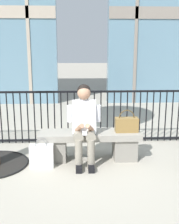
{
  "coord_description": "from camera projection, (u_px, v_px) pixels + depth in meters",
  "views": [
    {
      "loc": [
        -0.2,
        -4.16,
        1.74
      ],
      "look_at": [
        0.0,
        0.1,
        0.75
      ],
      "focal_mm": 44.15,
      "sensor_mm": 36.0,
      "label": 1
    }
  ],
  "objects": [
    {
      "name": "plaza_railing",
      "position": [
        88.0,
        116.0,
        5.14
      ],
      "size": [
        8.89,
        0.04,
        0.99
      ],
      "color": "black",
      "rests_on": "ground"
    },
    {
      "name": "ground_plane",
      "position": [
        90.0,
        159.0,
        4.45
      ],
      "size": [
        60.0,
        60.0,
        0.0
      ],
      "primitive_type": "plane",
      "color": "#A8A091"
    },
    {
      "name": "handbag_on_bench",
      "position": [
        127.0,
        124.0,
        4.34
      ],
      "size": [
        0.36,
        0.17,
        0.35
      ],
      "color": "olive",
      "rests_on": "stone_bench"
    },
    {
      "name": "shopping_bag",
      "position": [
        42.0,
        156.0,
        4.09
      ],
      "size": [
        0.35,
        0.14,
        0.45
      ],
      "color": "white",
      "rests_on": "ground"
    },
    {
      "name": "seated_person_with_phone",
      "position": [
        84.0,
        122.0,
        4.17
      ],
      "size": [
        0.52,
        0.66,
        1.21
      ],
      "color": "gray",
      "rests_on": "ground"
    },
    {
      "name": "stone_bench",
      "position": [
        90.0,
        143.0,
        4.39
      ],
      "size": [
        1.6,
        0.44,
        0.45
      ],
      "color": "gray",
      "rests_on": "ground"
    }
  ]
}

